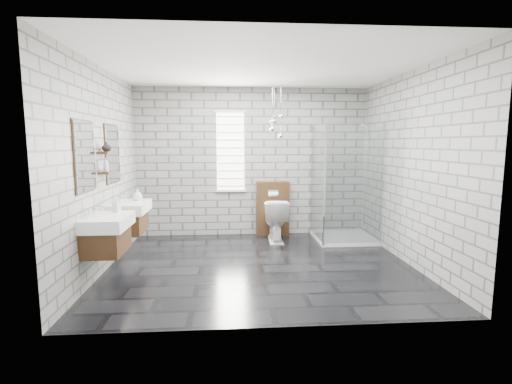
{
  "coord_description": "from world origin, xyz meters",
  "views": [
    {
      "loc": [
        -0.42,
        -5.03,
        1.7
      ],
      "look_at": [
        -0.03,
        0.35,
        0.99
      ],
      "focal_mm": 26.0,
      "sensor_mm": 36.0,
      "label": 1
    }
  ],
  "objects": [
    {
      "name": "wall_front",
      "position": [
        0.0,
        -1.81,
        1.35
      ],
      "size": [
        4.2,
        0.02,
        2.7
      ],
      "primitive_type": "cube",
      "color": "gray",
      "rests_on": "floor"
    },
    {
      "name": "cistern_panel",
      "position": [
        0.37,
        1.7,
        0.5
      ],
      "size": [
        0.6,
        0.2,
        1.0
      ],
      "primitive_type": "cube",
      "color": "#442914",
      "rests_on": "floor"
    },
    {
      "name": "floor",
      "position": [
        0.0,
        0.0,
        -0.01
      ],
      "size": [
        4.2,
        3.6,
        0.02
      ],
      "primitive_type": "cube",
      "color": "black",
      "rests_on": "ground"
    },
    {
      "name": "wall_back",
      "position": [
        0.0,
        1.81,
        1.35
      ],
      "size": [
        4.2,
        0.02,
        2.7
      ],
      "primitive_type": "cube",
      "color": "gray",
      "rests_on": "floor"
    },
    {
      "name": "window",
      "position": [
        -0.4,
        1.78,
        1.55
      ],
      "size": [
        0.56,
        0.05,
        1.48
      ],
      "color": "white",
      "rests_on": "wall_back"
    },
    {
      "name": "soap_bottle_a",
      "position": [
        -1.83,
        -0.36,
        0.94
      ],
      "size": [
        0.1,
        0.1,
        0.17
      ],
      "primitive_type": "imported",
      "rotation": [
        0.0,
        0.0,
        -0.4
      ],
      "color": "#B2B2B2",
      "rests_on": "vanity_left"
    },
    {
      "name": "wall_right",
      "position": [
        2.11,
        0.0,
        1.35
      ],
      "size": [
        0.02,
        3.6,
        2.7
      ],
      "primitive_type": "cube",
      "color": "gray",
      "rests_on": "floor"
    },
    {
      "name": "vase",
      "position": [
        -2.02,
        -0.04,
        1.66
      ],
      "size": [
        0.15,
        0.15,
        0.13
      ],
      "primitive_type": "imported",
      "rotation": [
        0.0,
        0.0,
        -0.28
      ],
      "color": "#B2B2B2",
      "rests_on": "shelf_upper"
    },
    {
      "name": "shelf_lower",
      "position": [
        -2.03,
        -0.05,
        1.32
      ],
      "size": [
        0.14,
        0.3,
        0.03
      ],
      "primitive_type": "cube",
      "color": "#442914",
      "rests_on": "wall_left"
    },
    {
      "name": "pendant_cluster",
      "position": [
        0.38,
        1.37,
        2.03
      ],
      "size": [
        0.26,
        0.23,
        0.92
      ],
      "color": "silver",
      "rests_on": "ceiling"
    },
    {
      "name": "shower_enclosure",
      "position": [
        1.5,
        1.18,
        0.5
      ],
      "size": [
        1.0,
        1.0,
        2.03
      ],
      "color": "white",
      "rests_on": "floor"
    },
    {
      "name": "soap_bottle_b",
      "position": [
        -1.81,
        0.6,
        0.94
      ],
      "size": [
        0.16,
        0.16,
        0.17
      ],
      "primitive_type": "imported",
      "rotation": [
        0.0,
        0.0,
        -0.2
      ],
      "color": "#B2B2B2",
      "rests_on": "vanity_right"
    },
    {
      "name": "wall_left",
      "position": [
        -2.11,
        0.0,
        1.35
      ],
      "size": [
        0.02,
        3.6,
        2.7
      ],
      "primitive_type": "cube",
      "color": "gray",
      "rests_on": "floor"
    },
    {
      "name": "toilet",
      "position": [
        0.37,
        1.29,
        0.37
      ],
      "size": [
        0.44,
        0.74,
        0.74
      ],
      "primitive_type": "imported",
      "rotation": [
        0.0,
        0.0,
        3.11
      ],
      "color": "white",
      "rests_on": "floor"
    },
    {
      "name": "flush_plate",
      "position": [
        0.37,
        1.6,
        0.8
      ],
      "size": [
        0.18,
        0.01,
        0.12
      ],
      "primitive_type": "cube",
      "color": "silver",
      "rests_on": "cistern_panel"
    },
    {
      "name": "shelf_upper",
      "position": [
        -2.03,
        -0.05,
        1.58
      ],
      "size": [
        0.14,
        0.3,
        0.03
      ],
      "primitive_type": "cube",
      "color": "#442914",
      "rests_on": "wall_left"
    },
    {
      "name": "soap_bottle_c",
      "position": [
        -2.02,
        -0.1,
        1.43
      ],
      "size": [
        0.09,
        0.09,
        0.18
      ],
      "primitive_type": "imported",
      "rotation": [
        0.0,
        0.0,
        -0.35
      ],
      "color": "#B2B2B2",
      "rests_on": "shelf_lower"
    },
    {
      "name": "vanity_right",
      "position": [
        -1.91,
        0.41,
        0.76
      ],
      "size": [
        0.47,
        0.7,
        1.57
      ],
      "color": "#442914",
      "rests_on": "wall_left"
    },
    {
      "name": "ceiling",
      "position": [
        0.0,
        0.0,
        2.71
      ],
      "size": [
        4.2,
        3.6,
        0.02
      ],
      "primitive_type": "cube",
      "color": "white",
      "rests_on": "wall_back"
    },
    {
      "name": "vanity_left",
      "position": [
        -1.91,
        -0.62,
        0.76
      ],
      "size": [
        0.47,
        0.7,
        1.57
      ],
      "color": "#442914",
      "rests_on": "wall_left"
    }
  ]
}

